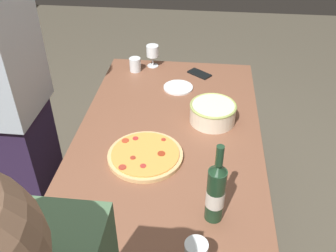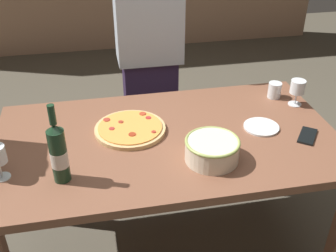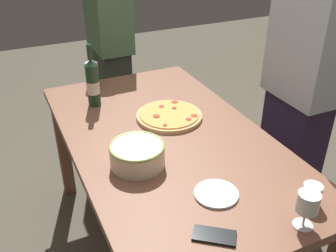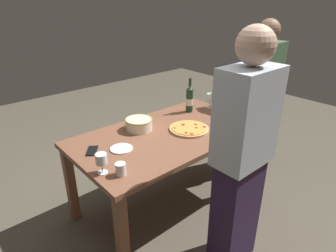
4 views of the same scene
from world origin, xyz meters
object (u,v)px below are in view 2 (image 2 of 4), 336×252
object	(u,v)px
serving_bowl	(212,149)
wine_bottle	(58,153)
dining_table	(168,153)
wine_glass_near_pizza	(298,88)
person_host	(149,55)
side_plate	(261,127)
cup_amber	(275,90)
pizza	(130,129)
cell_phone	(307,136)

from	to	relation	value
serving_bowl	wine_bottle	bearing A→B (deg)	-178.88
dining_table	serving_bowl	xyz separation A→B (m)	(0.15, -0.21, 0.15)
dining_table	wine_bottle	xyz separation A→B (m)	(-0.48, -0.22, 0.22)
wine_glass_near_pizza	person_host	distance (m)	0.90
wine_glass_near_pizza	side_plate	bearing A→B (deg)	-144.75
wine_glass_near_pizza	cup_amber	world-z (taller)	wine_glass_near_pizza
wine_bottle	person_host	distance (m)	1.11
dining_table	pizza	xyz separation A→B (m)	(-0.17, 0.08, 0.11)
cell_phone	dining_table	bearing A→B (deg)	-153.97
cup_amber	serving_bowl	bearing A→B (deg)	-135.58
wine_glass_near_pizza	dining_table	bearing A→B (deg)	-166.24
dining_table	wine_bottle	size ratio (longest dim) A/B	4.68
person_host	pizza	bearing A→B (deg)	-14.06
side_plate	cell_phone	xyz separation A→B (m)	(0.18, -0.12, 0.00)
wine_bottle	wine_glass_near_pizza	bearing A→B (deg)	18.44
wine_bottle	side_plate	xyz separation A→B (m)	(0.94, 0.21, -0.13)
wine_bottle	person_host	xyz separation A→B (m)	(0.51, 0.98, -0.03)
dining_table	person_host	xyz separation A→B (m)	(0.03, 0.76, 0.20)
cup_amber	cell_phone	world-z (taller)	cup_amber
dining_table	cup_amber	world-z (taller)	cup_amber
serving_bowl	pizza	bearing A→B (deg)	137.07
pizza	dining_table	bearing A→B (deg)	-26.69
pizza	side_plate	world-z (taller)	pizza
cup_amber	person_host	size ratio (longest dim) A/B	0.05
wine_glass_near_pizza	person_host	world-z (taller)	person_host
side_plate	person_host	xyz separation A→B (m)	(-0.43, 0.77, 0.10)
pizza	cell_phone	xyz separation A→B (m)	(0.81, -0.21, -0.01)
person_host	wine_glass_near_pizza	bearing A→B (deg)	52.30
cup_amber	cell_phone	size ratio (longest dim) A/B	0.59
pizza	serving_bowl	size ratio (longest dim) A/B	1.44
cup_amber	person_host	bearing A→B (deg)	141.83
cell_phone	person_host	size ratio (longest dim) A/B	0.09
side_plate	cell_phone	world-z (taller)	same
serving_bowl	wine_bottle	distance (m)	0.63
cup_amber	person_host	world-z (taller)	person_host
pizza	wine_bottle	xyz separation A→B (m)	(-0.31, -0.31, 0.12)
dining_table	person_host	bearing A→B (deg)	87.55
wine_glass_near_pizza	cup_amber	bearing A→B (deg)	127.39
serving_bowl	cell_phone	size ratio (longest dim) A/B	1.63
pizza	cup_amber	world-z (taller)	cup_amber
pizza	cell_phone	bearing A→B (deg)	-14.61
pizza	wine_bottle	bearing A→B (deg)	-135.16
pizza	side_plate	size ratio (longest dim) A/B	1.99
side_plate	cell_phone	distance (m)	0.22
wine_bottle	cell_phone	size ratio (longest dim) A/B	2.37
dining_table	wine_glass_near_pizza	bearing A→B (deg)	13.76
dining_table	cell_phone	xyz separation A→B (m)	(0.64, -0.13, 0.10)
cell_phone	side_plate	bearing A→B (deg)	-175.51
dining_table	wine_glass_near_pizza	world-z (taller)	wine_glass_near_pizza
wine_glass_near_pizza	cell_phone	distance (m)	0.33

